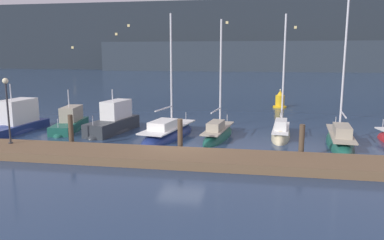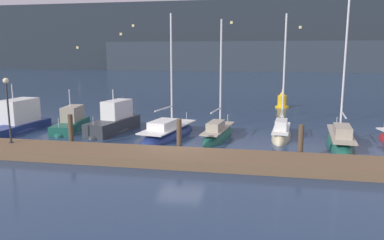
# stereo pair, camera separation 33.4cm
# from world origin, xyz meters

# --- Properties ---
(ground_plane) EXTENTS (400.00, 400.00, 0.00)m
(ground_plane) POSITION_xyz_m (0.00, 0.00, 0.00)
(ground_plane) COLOR navy
(dock) EXTENTS (33.72, 2.80, 0.45)m
(dock) POSITION_xyz_m (0.00, -1.91, 0.23)
(dock) COLOR brown
(dock) RESTS_ON ground
(mooring_pile_1) EXTENTS (0.28, 0.28, 1.97)m
(mooring_pile_1) POSITION_xyz_m (-6.43, -0.26, 0.98)
(mooring_pile_1) COLOR #4C3D2D
(mooring_pile_1) RESTS_ON ground
(mooring_pile_2) EXTENTS (0.28, 0.28, 1.92)m
(mooring_pile_2) POSITION_xyz_m (0.00, -0.26, 0.96)
(mooring_pile_2) COLOR #4C3D2D
(mooring_pile_2) RESTS_ON ground
(mooring_pile_3) EXTENTS (0.28, 0.28, 1.83)m
(mooring_pile_3) POSITION_xyz_m (6.43, -0.26, 0.91)
(mooring_pile_3) COLOR #4C3D2D
(mooring_pile_3) RESTS_ON ground
(motorboat_berth_1) EXTENTS (2.72, 6.39, 4.00)m
(motorboat_berth_1) POSITION_xyz_m (-12.66, 3.31, 0.37)
(motorboat_berth_1) COLOR navy
(motorboat_berth_1) RESTS_ON ground
(motorboat_berth_2) EXTENTS (2.24, 5.24, 3.44)m
(motorboat_berth_2) POSITION_xyz_m (-9.07, 4.55, 0.27)
(motorboat_berth_2) COLOR #195647
(motorboat_berth_2) RESTS_ON ground
(motorboat_berth_3) EXTENTS (2.66, 5.66, 3.58)m
(motorboat_berth_3) POSITION_xyz_m (-5.76, 4.49, 0.39)
(motorboat_berth_3) COLOR #2D3338
(motorboat_berth_3) RESTS_ON ground
(sailboat_berth_4) EXTENTS (3.25, 7.02, 8.62)m
(sailboat_berth_4) POSITION_xyz_m (-1.61, 3.60, 0.11)
(sailboat_berth_4) COLOR navy
(sailboat_berth_4) RESTS_ON ground
(sailboat_berth_5) EXTENTS (2.08, 5.95, 8.21)m
(sailboat_berth_5) POSITION_xyz_m (1.65, 3.94, 0.12)
(sailboat_berth_5) COLOR #195647
(sailboat_berth_5) RESTS_ON ground
(sailboat_berth_6) EXTENTS (1.66, 5.21, 8.71)m
(sailboat_berth_6) POSITION_xyz_m (5.69, 4.87, 0.12)
(sailboat_berth_6) COLOR beige
(sailboat_berth_6) RESTS_ON ground
(sailboat_berth_7) EXTENTS (2.13, 6.75, 9.25)m
(sailboat_berth_7) POSITION_xyz_m (9.07, 3.29, 0.13)
(sailboat_berth_7) COLOR #195647
(sailboat_berth_7) RESTS_ON ground
(channel_buoy) EXTENTS (1.35, 1.35, 1.88)m
(channel_buoy) POSITION_xyz_m (6.34, 18.72, 0.69)
(channel_buoy) COLOR gold
(channel_buoy) RESTS_ON ground
(dock_lamppost) EXTENTS (0.32, 0.32, 3.66)m
(dock_lamppost) POSITION_xyz_m (-9.46, -1.48, 2.92)
(dock_lamppost) COLOR #2D2D33
(dock_lamppost) RESTS_ON dock
(hillside_backdrop) EXTENTS (240.00, 23.00, 21.77)m
(hillside_backdrop) POSITION_xyz_m (3.64, 106.42, 10.03)
(hillside_backdrop) COLOR #232B33
(hillside_backdrop) RESTS_ON ground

